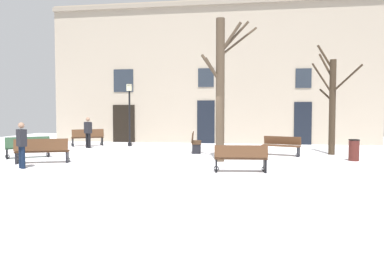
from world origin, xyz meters
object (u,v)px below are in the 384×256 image
at_px(tree_near_facade, 221,86).
at_px(bench_near_lamp, 241,158).
at_px(tree_left_of_center, 332,102).
at_px(bench_facing_shops, 28,147).
at_px(litter_bin, 354,150).
at_px(streetlamp, 129,107).
at_px(bench_back_to_back_left, 88,137).
at_px(person_by_shop_door, 88,131).
at_px(person_crossing_plaza, 22,143).
at_px(bench_by_litter_bin, 281,146).
at_px(bench_near_center_tree, 42,151).
at_px(bench_far_corner, 195,142).

distance_m(tree_near_facade, bench_near_lamp, 3.52).
relative_size(tree_left_of_center, bench_facing_shops, 2.93).
bearing_deg(litter_bin, tree_near_facade, -169.96).
bearing_deg(bench_facing_shops, tree_near_facade, 148.77).
bearing_deg(tree_near_facade, streetlamp, 136.47).
distance_m(bench_back_to_back_left, person_by_shop_door, 1.26).
distance_m(tree_near_facade, streetlamp, 7.40).
xyz_separation_m(tree_left_of_center, streetlamp, (-10.06, 2.20, -0.23)).
bearing_deg(tree_left_of_center, bench_facing_shops, -166.16).
distance_m(bench_near_lamp, person_crossing_plaza, 7.36).
bearing_deg(person_by_shop_door, bench_facing_shops, -75.87).
relative_size(bench_by_litter_bin, bench_near_center_tree, 0.87).
bearing_deg(bench_facing_shops, person_by_shop_door, -133.56).
distance_m(streetlamp, bench_near_lamp, 9.81).
height_order(bench_near_center_tree, person_by_shop_door, person_by_shop_door).
bearing_deg(bench_near_center_tree, litter_bin, 172.59).
bearing_deg(tree_near_facade, bench_by_litter_bin, 41.10).
distance_m(tree_left_of_center, bench_back_to_back_left, 12.72).
height_order(streetlamp, bench_back_to_back_left, streetlamp).
bearing_deg(bench_near_lamp, litter_bin, -147.75).
xyz_separation_m(litter_bin, bench_by_litter_bin, (-2.64, 1.27, 0.01)).
xyz_separation_m(bench_far_corner, bench_near_lamp, (2.22, -5.39, -0.03)).
bearing_deg(bench_near_center_tree, person_crossing_plaza, 69.53).
bearing_deg(person_by_shop_door, bench_back_to_back_left, 140.71).
distance_m(tree_near_facade, bench_near_center_tree, 7.11).
bearing_deg(bench_near_center_tree, person_by_shop_door, -102.21).
distance_m(streetlamp, bench_near_center_tree, 6.91).
relative_size(bench_far_corner, bench_near_lamp, 1.10).
bearing_deg(tree_near_facade, bench_far_corner, 115.02).
bearing_deg(litter_bin, person_crossing_plaza, -162.74).
distance_m(bench_far_corner, person_crossing_plaza, 7.69).
bearing_deg(tree_near_facade, litter_bin, 10.04).
xyz_separation_m(tree_left_of_center, bench_near_lamp, (-3.90, -5.26, -1.90)).
xyz_separation_m(person_crossing_plaza, person_by_shop_door, (-0.64, 6.52, 0.03)).
bearing_deg(bench_by_litter_bin, tree_left_of_center, 37.15).
xyz_separation_m(bench_back_to_back_left, person_crossing_plaza, (1.17, -7.60, 0.38)).
xyz_separation_m(streetlamp, person_crossing_plaza, (-1.19, -7.78, -1.27)).
bearing_deg(bench_by_litter_bin, litter_bin, -5.71).
bearing_deg(bench_back_to_back_left, litter_bin, 130.71).
bearing_deg(streetlamp, person_by_shop_door, -145.56).
xyz_separation_m(streetlamp, bench_back_to_back_left, (-2.36, -0.19, -1.65)).
bearing_deg(tree_left_of_center, bench_near_center_tree, -158.53).
relative_size(tree_near_facade, bench_far_corner, 2.87).
bearing_deg(person_crossing_plaza, litter_bin, 52.71).
bearing_deg(streetlamp, bench_far_corner, -27.69).
bearing_deg(bench_back_to_back_left, bench_far_corner, 131.28).
relative_size(tree_left_of_center, litter_bin, 5.88).
bearing_deg(person_crossing_plaza, bench_facing_shops, 155.00).
relative_size(tree_near_facade, streetlamp, 1.58).
distance_m(tree_near_facade, bench_by_litter_bin, 4.14).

